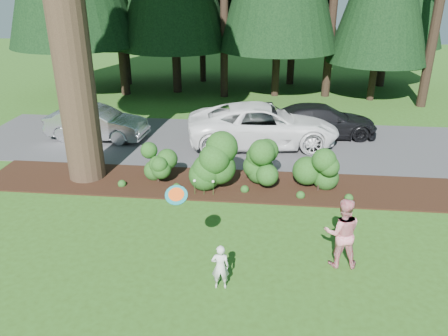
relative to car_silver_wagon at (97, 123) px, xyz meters
name	(u,v)px	position (x,y,z in m)	size (l,w,h in m)	color
ground	(202,236)	(5.69, -7.29, -0.74)	(80.00, 80.00, 0.00)	#2B4D16
mulch_bed	(216,184)	(5.69, -4.04, -0.72)	(16.00, 2.50, 0.05)	black
driveway	(228,142)	(5.69, 0.21, -0.73)	(22.00, 6.00, 0.03)	#38383A
shrub_row	(239,165)	(6.46, -4.15, 0.07)	(6.53, 1.60, 1.61)	#204214
lily_cluster	(204,182)	(5.39, -4.89, -0.24)	(0.69, 0.09, 0.57)	#204214
car_silver_wagon	(97,123)	(0.00, 0.00, 0.00)	(1.50, 4.31, 1.42)	#AFAFB3
car_white_suv	(263,125)	(7.17, 0.02, 0.15)	(2.86, 6.21, 1.72)	white
car_dark_suv	(321,121)	(9.70, 1.38, -0.01)	(1.96, 4.82, 1.40)	black
child	(220,267)	(6.43, -9.37, -0.18)	(0.41, 0.27, 1.11)	silver
adult	(342,233)	(9.22, -8.20, 0.16)	(0.87, 0.68, 1.80)	red
frisbee	(176,195)	(5.55, -9.55, 1.66)	(0.49, 0.41, 0.32)	#17777E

